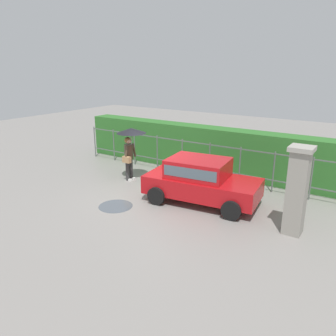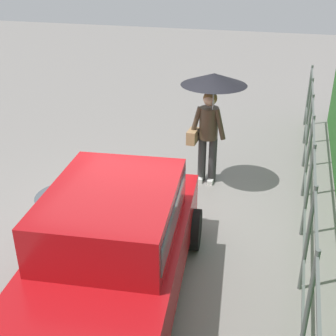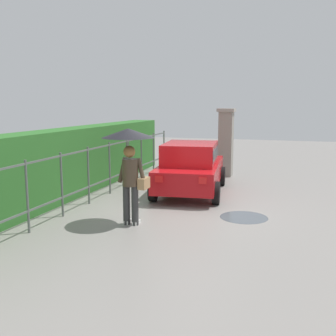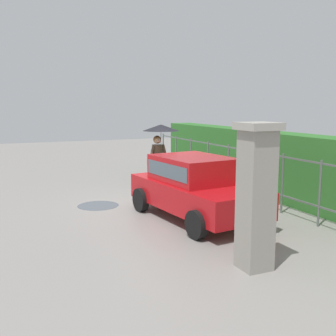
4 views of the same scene
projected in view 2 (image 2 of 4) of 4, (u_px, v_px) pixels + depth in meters
name	position (u px, v px, depth m)	size (l,w,h in m)	color
ground_plane	(140.00, 217.00, 7.17)	(40.00, 40.00, 0.00)	gray
car	(113.00, 243.00, 5.16)	(3.88, 2.20, 1.48)	#B71116
pedestrian	(211.00, 100.00, 7.57)	(1.13, 1.13, 2.08)	#333333
fence_section	(308.00, 209.00, 5.81)	(11.37, 0.05, 1.50)	#59605B
puddle_near	(66.00, 196.00, 7.78)	(1.10, 1.10, 0.00)	#4C545B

